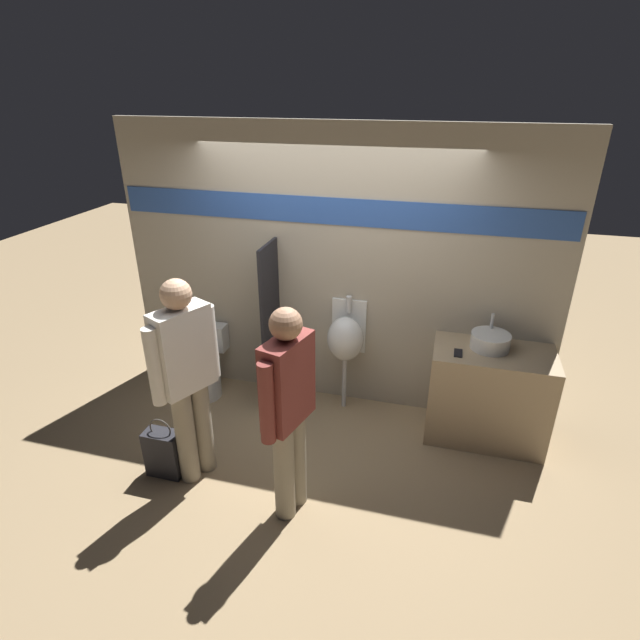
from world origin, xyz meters
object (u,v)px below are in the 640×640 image
object	(u,v)px
cell_phone	(458,353)
person_with_lanyard	(187,375)
shopping_bag	(164,453)
sink_basin	(490,341)
toilet	(204,368)
urinal_near_counter	(346,338)
person_in_vest	(288,407)

from	to	relation	value
cell_phone	person_with_lanyard	distance (m)	2.25
shopping_bag	sink_basin	bearing A→B (deg)	26.74
sink_basin	person_with_lanyard	world-z (taller)	person_with_lanyard
sink_basin	toilet	distance (m)	2.83
urinal_near_counter	sink_basin	bearing A→B (deg)	-3.24
urinal_near_counter	person_with_lanyard	size ratio (longest dim) A/B	0.67
person_in_vest	person_with_lanyard	xyz separation A→B (m)	(-0.87, 0.16, 0.03)
cell_phone	toilet	bearing A→B (deg)	177.82
cell_phone	shopping_bag	xyz separation A→B (m)	(-2.26, -1.10, -0.68)
sink_basin	person_with_lanyard	xyz separation A→B (m)	(-2.26, -1.19, 0.00)
urinal_near_counter	shopping_bag	size ratio (longest dim) A/B	2.11
shopping_bag	cell_phone	bearing A→B (deg)	25.86
cell_phone	person_in_vest	size ratio (longest dim) A/B	0.08
sink_basin	person_in_vest	xyz separation A→B (m)	(-1.39, -1.35, -0.02)
person_in_vest	shopping_bag	world-z (taller)	person_in_vest
sink_basin	person_with_lanyard	size ratio (longest dim) A/B	0.19
toilet	cell_phone	bearing A→B (deg)	-2.18
urinal_near_counter	person_in_vest	xyz separation A→B (m)	(-0.10, -1.42, 0.17)
toilet	person_with_lanyard	bearing A→B (deg)	-66.26
person_in_vest	shopping_bag	xyz separation A→B (m)	(-1.13, 0.08, -0.72)
toilet	shopping_bag	distance (m)	1.22
cell_phone	person_with_lanyard	size ratio (longest dim) A/B	0.08
sink_basin	cell_phone	xyz separation A→B (m)	(-0.26, -0.17, -0.06)
cell_phone	shopping_bag	world-z (taller)	cell_phone
person_with_lanyard	urinal_near_counter	bearing A→B (deg)	-12.17
urinal_near_counter	person_in_vest	bearing A→B (deg)	-93.95
urinal_near_counter	toilet	bearing A→B (deg)	-174.05
sink_basin	person_with_lanyard	bearing A→B (deg)	-152.26
cell_phone	shopping_bag	distance (m)	2.60
shopping_bag	person_in_vest	bearing A→B (deg)	-3.99
cell_phone	person_in_vest	bearing A→B (deg)	-133.96
sink_basin	urinal_near_counter	world-z (taller)	sink_basin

